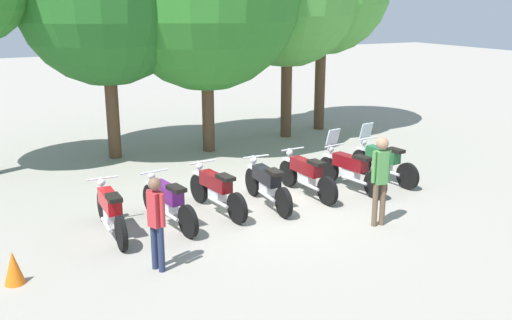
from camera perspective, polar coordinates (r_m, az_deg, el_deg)
The scene contains 11 objects.
ground_plane at distance 12.62m, azimuth 1.02°, elevation -4.48°, with size 80.00×80.00×0.00m, color gray.
motorcycle_0 at distance 11.23m, azimuth -14.35°, elevation -4.82°, with size 0.62×2.19×0.99m.
motorcycle_1 at distance 11.49m, azimuth -8.81°, elevation -4.04°, with size 0.63×2.18×0.99m.
motorcycle_2 at distance 12.07m, azimuth -4.00°, elevation -2.93°, with size 0.62×2.18×0.99m.
motorcycle_3 at distance 12.44m, azimuth 1.07°, elevation -2.34°, with size 0.62×2.19×0.99m.
motorcycle_4 at distance 13.16m, azimuth 5.04°, elevation -1.40°, with size 0.62×2.19×0.99m.
motorcycle_5 at distance 13.67m, azimuth 9.36°, elevation -0.84°, with size 0.62×2.18×1.37m.
motorcycle_6 at distance 14.51m, azimuth 12.53°, elevation -0.05°, with size 0.62×2.18×1.37m.
person_0 at distance 11.40m, azimuth 12.35°, elevation -1.37°, with size 0.41×0.27×1.81m.
person_1 at distance 9.46m, azimuth -9.93°, elevation -5.67°, with size 0.28×0.40×1.61m.
traffic_cone at distance 9.90m, azimuth -23.06°, elevation -9.87°, with size 0.32×0.32×0.55m, color orange.
Camera 1 is at (-5.52, -10.51, 4.30)m, focal length 40.04 mm.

